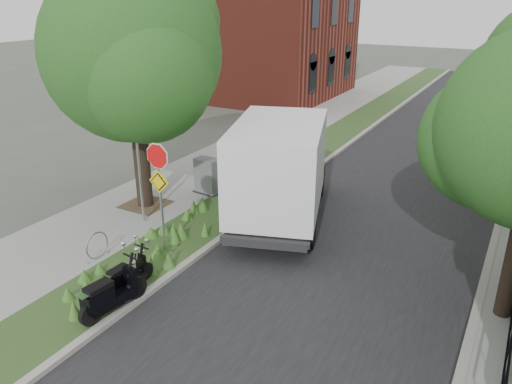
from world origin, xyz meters
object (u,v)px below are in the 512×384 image
scooter_near (124,279)px  box_truck (281,165)px  sign_assembly (159,176)px  utility_cabinet (208,176)px  scooter_far (106,299)px

scooter_near → box_truck: size_ratio=0.23×
sign_assembly → utility_cabinet: sign_assembly is taller
box_truck → scooter_far: bearing=-98.1°
scooter_far → utility_cabinet: bearing=107.1°
box_truck → utility_cabinet: 3.33m
utility_cabinet → scooter_far: bearing=-72.9°
box_truck → utility_cabinet: size_ratio=5.29×
sign_assembly → scooter_near: 2.82m
utility_cabinet → box_truck: bearing=-8.8°
utility_cabinet → sign_assembly: bearing=-71.4°
sign_assembly → scooter_far: 3.51m
box_truck → utility_cabinet: bearing=171.2°
sign_assembly → box_truck: (1.71, 3.68, -0.51)m
scooter_near → box_truck: box_truck is taller
scooter_near → box_truck: bearing=77.9°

